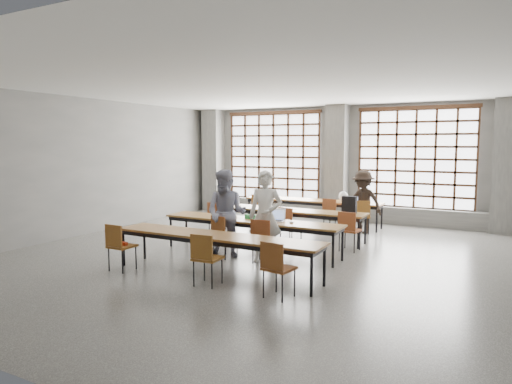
# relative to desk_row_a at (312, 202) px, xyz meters

# --- Properties ---
(floor) EXTENTS (11.00, 11.00, 0.00)m
(floor) POSITION_rel_desk_row_a_xyz_m (0.32, -4.03, -0.66)
(floor) COLOR #474745
(floor) RESTS_ON ground
(ceiling) EXTENTS (11.00, 11.00, 0.00)m
(ceiling) POSITION_rel_desk_row_a_xyz_m (0.32, -4.03, 2.84)
(ceiling) COLOR silver
(ceiling) RESTS_ON floor
(wall_back) EXTENTS (10.00, 0.00, 10.00)m
(wall_back) POSITION_rel_desk_row_a_xyz_m (0.32, 1.47, 1.09)
(wall_back) COLOR #595957
(wall_back) RESTS_ON floor
(wall_left) EXTENTS (0.00, 11.00, 11.00)m
(wall_left) POSITION_rel_desk_row_a_xyz_m (-4.68, -4.03, 1.09)
(wall_left) COLOR #595957
(wall_left) RESTS_ON floor
(column_left) EXTENTS (0.60, 0.55, 3.50)m
(column_left) POSITION_rel_desk_row_a_xyz_m (-4.18, 1.19, 1.09)
(column_left) COLOR #4F4F4D
(column_left) RESTS_ON floor
(column_mid) EXTENTS (0.60, 0.55, 3.50)m
(column_mid) POSITION_rel_desk_row_a_xyz_m (0.32, 1.19, 1.09)
(column_mid) COLOR #4F4F4D
(column_mid) RESTS_ON floor
(column_right) EXTENTS (0.60, 0.55, 3.50)m
(column_right) POSITION_rel_desk_row_a_xyz_m (4.82, 1.19, 1.09)
(column_right) COLOR #4F4F4D
(column_right) RESTS_ON floor
(window_left) EXTENTS (3.32, 0.12, 3.00)m
(window_left) POSITION_rel_desk_row_a_xyz_m (-1.93, 1.39, 1.24)
(window_left) COLOR white
(window_left) RESTS_ON wall_back
(window_right) EXTENTS (3.32, 0.12, 3.00)m
(window_right) POSITION_rel_desk_row_a_xyz_m (2.57, 1.39, 1.24)
(window_right) COLOR white
(window_right) RESTS_ON wall_back
(sill_ledge) EXTENTS (9.80, 0.35, 0.50)m
(sill_ledge) POSITION_rel_desk_row_a_xyz_m (0.32, 1.27, -0.41)
(sill_ledge) COLOR #4F4F4D
(sill_ledge) RESTS_ON floor
(desk_row_a) EXTENTS (4.00, 0.70, 0.73)m
(desk_row_a) POSITION_rel_desk_row_a_xyz_m (0.00, 0.00, 0.00)
(desk_row_a) COLOR brown
(desk_row_a) RESTS_ON floor
(desk_row_b) EXTENTS (4.00, 0.70, 0.73)m
(desk_row_b) POSITION_rel_desk_row_a_xyz_m (0.09, -2.09, 0.00)
(desk_row_b) COLOR brown
(desk_row_b) RESTS_ON floor
(desk_row_c) EXTENTS (4.00, 0.70, 0.73)m
(desk_row_c) POSITION_rel_desk_row_a_xyz_m (0.10, -3.85, 0.00)
(desk_row_c) COLOR brown
(desk_row_c) RESTS_ON floor
(desk_row_d) EXTENTS (4.00, 0.70, 0.73)m
(desk_row_d) POSITION_rel_desk_row_a_xyz_m (0.33, -5.58, 0.00)
(desk_row_d) COLOR brown
(desk_row_d) RESTS_ON floor
(chair_back_left) EXTENTS (0.47, 0.48, 0.88)m
(chair_back_left) POSITION_rel_desk_row_a_xyz_m (-1.39, -0.63, -0.13)
(chair_back_left) COLOR brown
(chair_back_left) RESTS_ON floor
(chair_back_mid) EXTENTS (0.48, 0.49, 0.88)m
(chair_back_mid) POSITION_rel_desk_row_a_xyz_m (0.79, -0.63, -0.13)
(chair_back_mid) COLOR brown
(chair_back_mid) RESTS_ON floor
(chair_back_right) EXTENTS (0.52, 0.52, 0.88)m
(chair_back_right) POSITION_rel_desk_row_a_xyz_m (1.62, -0.63, -0.13)
(chair_back_right) COLOR brown
(chair_back_right) RESTS_ON floor
(chair_mid_left) EXTENTS (0.45, 0.45, 0.88)m
(chair_mid_left) POSITION_rel_desk_row_a_xyz_m (-1.50, -2.72, -0.13)
(chair_mid_left) COLOR maroon
(chair_mid_left) RESTS_ON floor
(chair_mid_centre) EXTENTS (0.52, 0.52, 0.88)m
(chair_mid_centre) POSITION_rel_desk_row_a_xyz_m (0.47, -2.72, -0.13)
(chair_mid_centre) COLOR maroon
(chair_mid_centre) RESTS_ON floor
(chair_mid_right) EXTENTS (0.45, 0.45, 0.88)m
(chair_mid_right) POSITION_rel_desk_row_a_xyz_m (1.89, -2.72, -0.13)
(chair_mid_right) COLOR brown
(chair_mid_right) RESTS_ON floor
(chair_front_left) EXTENTS (0.51, 0.51, 0.88)m
(chair_front_left) POSITION_rel_desk_row_a_xyz_m (-0.22, -4.48, -0.13)
(chair_front_left) COLOR brown
(chair_front_left) RESTS_ON floor
(chair_front_right) EXTENTS (0.45, 0.45, 0.88)m
(chair_front_right) POSITION_rel_desk_row_a_xyz_m (0.70, -4.48, -0.13)
(chair_front_right) COLOR brown
(chair_front_right) RESTS_ON floor
(chair_near_left) EXTENTS (0.43, 0.43, 0.88)m
(chair_near_left) POSITION_rel_desk_row_a_xyz_m (-1.37, -6.21, -0.13)
(chair_near_left) COLOR brown
(chair_near_left) RESTS_ON floor
(chair_near_mid) EXTENTS (0.45, 0.45, 0.88)m
(chair_near_mid) POSITION_rel_desk_row_a_xyz_m (0.54, -6.21, -0.13)
(chair_near_mid) COLOR brown
(chair_near_mid) RESTS_ON floor
(chair_near_right) EXTENTS (0.48, 0.48, 0.88)m
(chair_near_right) POSITION_rel_desk_row_a_xyz_m (1.82, -6.21, -0.13)
(chair_near_right) COLOR brown
(chair_near_right) RESTS_ON floor
(student_male) EXTENTS (0.76, 0.61, 1.82)m
(student_male) POSITION_rel_desk_row_a_xyz_m (0.70, -4.35, 0.24)
(student_male) COLOR silver
(student_male) RESTS_ON floor
(student_female) EXTENTS (0.99, 0.83, 1.81)m
(student_female) POSITION_rel_desk_row_a_xyz_m (-0.20, -4.35, 0.24)
(student_female) COLOR #191E4C
(student_female) RESTS_ON floor
(student_back) EXTENTS (1.17, 0.82, 1.64)m
(student_back) POSITION_rel_desk_row_a_xyz_m (1.60, -0.50, 0.16)
(student_back) COLOR black
(student_back) RESTS_ON floor
(laptop_front) EXTENTS (0.41, 0.36, 0.26)m
(laptop_front) POSITION_rel_desk_row_a_xyz_m (0.64, -3.74, 0.13)
(laptop_front) COLOR #B2B2B7
(laptop_front) RESTS_ON desk_row_c
(laptop_back) EXTENTS (0.43, 0.39, 0.26)m
(laptop_back) POSITION_rel_desk_row_a_xyz_m (1.37, 0.11, 0.13)
(laptop_back) COLOR #B1B1B6
(laptop_back) RESTS_ON desk_row_a
(mouse) EXTENTS (0.11, 0.09, 0.04)m
(mouse) POSITION_rel_desk_row_a_xyz_m (1.05, -3.87, 0.08)
(mouse) COLOR silver
(mouse) RESTS_ON desk_row_c
(green_box) EXTENTS (0.25, 0.10, 0.09)m
(green_box) POSITION_rel_desk_row_a_xyz_m (0.05, -3.77, 0.11)
(green_box) COLOR #2C8740
(green_box) RESTS_ON desk_row_c
(phone) EXTENTS (0.14, 0.08, 0.01)m
(phone) POSITION_rel_desk_row_a_xyz_m (0.28, -3.95, 0.07)
(phone) COLOR black
(phone) RESTS_ON desk_row_c
(paper_sheet_a) EXTENTS (0.35, 0.30, 0.00)m
(paper_sheet_a) POSITION_rel_desk_row_a_xyz_m (-0.51, -2.04, 0.07)
(paper_sheet_a) COLOR silver
(paper_sheet_a) RESTS_ON desk_row_b
(paper_sheet_b) EXTENTS (0.33, 0.27, 0.00)m
(paper_sheet_b) POSITION_rel_desk_row_a_xyz_m (-0.21, -2.14, 0.07)
(paper_sheet_b) COLOR white
(paper_sheet_b) RESTS_ON desk_row_b
(paper_sheet_c) EXTENTS (0.32, 0.25, 0.00)m
(paper_sheet_c) POSITION_rel_desk_row_a_xyz_m (0.19, -2.09, 0.07)
(paper_sheet_c) COLOR silver
(paper_sheet_c) RESTS_ON desk_row_b
(backpack) EXTENTS (0.34, 0.23, 0.40)m
(backpack) POSITION_rel_desk_row_a_xyz_m (1.69, -2.04, 0.27)
(backpack) COLOR black
(backpack) RESTS_ON desk_row_b
(plastic_bag) EXTENTS (0.32, 0.29, 0.29)m
(plastic_bag) POSITION_rel_desk_row_a_xyz_m (0.90, 0.05, 0.21)
(plastic_bag) COLOR white
(plastic_bag) RESTS_ON desk_row_a
(red_pouch) EXTENTS (0.21, 0.09, 0.06)m
(red_pouch) POSITION_rel_desk_row_a_xyz_m (-1.37, -6.13, -0.16)
(red_pouch) COLOR #9C2913
(red_pouch) RESTS_ON chair_near_left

